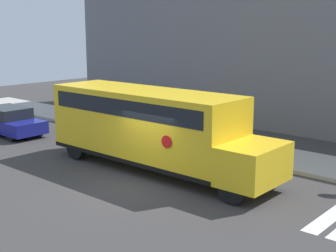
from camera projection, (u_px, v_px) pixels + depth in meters
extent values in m
plane|color=#3A3838|center=(135.00, 186.00, 16.52)|extent=(60.00, 60.00, 0.00)
cube|color=#B2ADA3|center=(236.00, 149.00, 21.29)|extent=(44.00, 3.00, 0.15)
cube|color=slate|center=(305.00, 53.00, 25.24)|extent=(32.00, 4.00, 8.27)
cube|color=white|center=(332.00, 216.00, 13.93)|extent=(0.50, 3.20, 0.01)
cube|color=yellow|center=(144.00, 123.00, 18.46)|extent=(8.36, 2.50, 2.66)
cube|color=yellow|center=(253.00, 164.00, 15.39)|extent=(1.62, 2.50, 1.31)
cube|color=black|center=(145.00, 154.00, 18.72)|extent=(8.36, 2.54, 0.16)
cube|color=black|center=(144.00, 104.00, 18.30)|extent=(7.69, 2.53, 0.64)
cylinder|color=red|center=(166.00, 142.00, 16.06)|extent=(0.44, 0.02, 0.44)
cylinder|color=black|center=(267.00, 173.00, 16.36)|extent=(1.00, 0.30, 1.00)
cylinder|color=black|center=(233.00, 189.00, 14.77)|extent=(1.00, 0.30, 1.00)
cylinder|color=black|center=(114.00, 139.00, 21.44)|extent=(1.00, 0.30, 1.00)
cylinder|color=black|center=(76.00, 148.00, 19.85)|extent=(1.00, 0.30, 1.00)
cube|color=navy|center=(10.00, 124.00, 24.39)|extent=(4.19, 1.83, 0.64)
cube|color=#1E2328|center=(7.00, 112.00, 24.43)|extent=(2.35, 1.69, 0.56)
cylinder|color=black|center=(39.00, 130.00, 24.13)|extent=(0.64, 0.22, 0.64)
cylinder|color=black|center=(11.00, 135.00, 22.96)|extent=(0.64, 0.22, 0.64)
cylinder|color=black|center=(10.00, 123.00, 25.92)|extent=(0.64, 0.22, 0.64)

